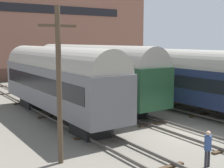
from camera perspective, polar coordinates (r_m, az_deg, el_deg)
The scene contains 9 objects.
ground_plane at distance 19.69m, azimuth 13.48°, elevation -9.12°, with size 200.00×200.00×0.00m, color #6B665B.
track_left at distance 16.61m, azimuth 1.87°, elevation -11.61°, with size 2.60×60.00×0.26m.
track_middle at distance 19.65m, azimuth 13.49°, elevation -8.72°, with size 2.60×60.00×0.26m.
train_car_grey at distance 23.06m, azimuth -10.08°, elevation 1.06°, with size 3.01×15.19×5.27m.
train_car_navy at distance 25.52m, azimuth 13.83°, elevation 1.28°, with size 2.97×17.23×5.02m.
train_car_green at distance 28.46m, azimuth -4.16°, elevation 2.52°, with size 3.05×18.52×5.33m.
person_worker at distance 14.94m, azimuth 17.11°, elevation -10.69°, with size 0.32×0.32×1.69m.
utility_pole at distance 14.36m, azimuth -9.67°, elevation 0.11°, with size 1.80×0.24×7.22m.
warehouse_building at distance 53.90m, azimuth -15.75°, elevation 11.50°, with size 38.73×13.99×18.69m.
Camera 1 is at (-13.88, -12.76, 5.69)m, focal length 50.00 mm.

